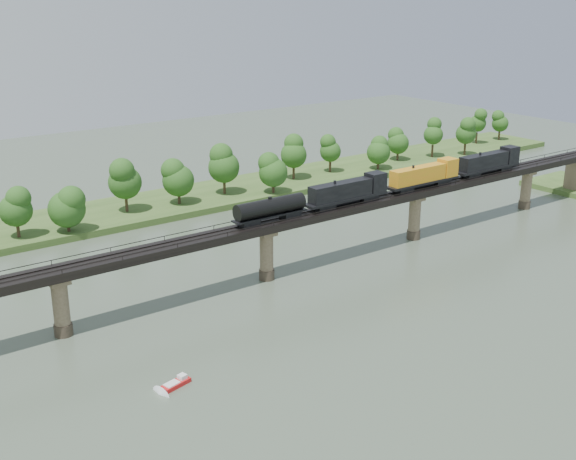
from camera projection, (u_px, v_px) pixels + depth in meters
ground at (373, 336)px, 116.37m from camera, size 400.00×400.00×0.00m
far_bank at (142, 209)px, 181.04m from camera, size 300.00×24.00×1.60m
bridge at (267, 253)px, 137.55m from camera, size 236.00×30.00×11.50m
bridge_superstructure at (266, 221)px, 135.53m from camera, size 220.00×4.90×0.75m
far_treeline at (116, 187)px, 170.46m from camera, size 289.06×17.54×13.60m
freight_train at (399, 181)px, 154.28m from camera, size 80.92×3.15×5.57m
motorboat at (176, 383)px, 101.72m from camera, size 4.76×2.64×1.26m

